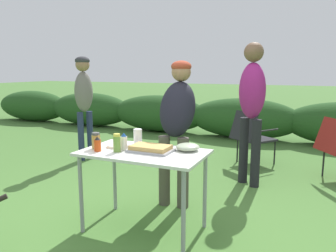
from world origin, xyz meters
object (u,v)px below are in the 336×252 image
(food_tray, at_px, (151,149))
(spice_jar, at_px, (96,141))
(standing_person_in_olive_jacket, at_px, (177,117))
(standing_person_with_beanie, at_px, (252,100))
(camp_chair_green_behind_table, at_px, (251,135))
(folding_table, at_px, (143,160))
(hot_sauce_bottle, at_px, (98,144))
(mayo_bottle, at_px, (124,142))
(mixing_bowl, at_px, (188,147))
(relish_jar, at_px, (117,143))
(plate_stack, at_px, (119,145))
(standing_person_in_navy_coat, at_px, (84,94))
(paper_cup_stack, at_px, (138,137))

(food_tray, relative_size, spice_jar, 2.59)
(standing_person_in_olive_jacket, bearing_deg, standing_person_with_beanie, 52.64)
(camp_chair_green_behind_table, bearing_deg, spice_jar, -74.31)
(folding_table, height_order, hot_sauce_bottle, hot_sauce_bottle)
(mayo_bottle, bearing_deg, mixing_bowl, 21.91)
(relish_jar, bearing_deg, folding_table, 27.86)
(camp_chair_green_behind_table, bearing_deg, relish_jar, -69.40)
(folding_table, xyz_separation_m, plate_stack, (-0.30, 0.06, 0.09))
(plate_stack, distance_m, standing_person_in_olive_jacket, 0.75)
(mixing_bowl, relative_size, mayo_bottle, 1.33)
(standing_person_in_navy_coat, height_order, camp_chair_green_behind_table, standing_person_in_navy_coat)
(mayo_bottle, height_order, camp_chair_green_behind_table, mayo_bottle)
(standing_person_with_beanie, relative_size, camp_chair_green_behind_table, 2.14)
(mayo_bottle, bearing_deg, camp_chair_green_behind_table, 74.97)
(hot_sauce_bottle, bearing_deg, folding_table, 23.30)
(relish_jar, bearing_deg, hot_sauce_bottle, -162.68)
(food_tray, xyz_separation_m, relish_jar, (-0.27, -0.13, 0.05))
(food_tray, relative_size, mayo_bottle, 2.43)
(folding_table, relative_size, plate_stack, 4.96)
(food_tray, height_order, standing_person_with_beanie, standing_person_with_beanie)
(standing_person_with_beanie, bearing_deg, standing_person_in_navy_coat, -150.13)
(relish_jar, relative_size, hot_sauce_bottle, 1.22)
(folding_table, xyz_separation_m, spice_jar, (-0.44, -0.08, 0.15))
(plate_stack, relative_size, standing_person_with_beanie, 0.12)
(camp_chair_green_behind_table, bearing_deg, standing_person_in_navy_coat, -126.25)
(spice_jar, height_order, standing_person_in_olive_jacket, standing_person_in_olive_jacket)
(paper_cup_stack, height_order, mayo_bottle, same)
(food_tray, xyz_separation_m, paper_cup_stack, (-0.22, 0.16, 0.05))
(food_tray, xyz_separation_m, camp_chair_green_behind_table, (0.44, 2.52, -0.30))
(relish_jar, bearing_deg, food_tray, 25.78)
(standing_person_in_olive_jacket, bearing_deg, plate_stack, -119.44)
(mixing_bowl, distance_m, standing_person_in_navy_coat, 2.82)
(folding_table, relative_size, spice_jar, 7.39)
(plate_stack, relative_size, mayo_bottle, 1.39)
(mayo_bottle, bearing_deg, standing_person_in_olive_jacket, 73.97)
(food_tray, height_order, plate_stack, food_tray)
(paper_cup_stack, xyz_separation_m, spice_jar, (-0.29, -0.27, -0.01))
(mixing_bowl, bearing_deg, paper_cup_stack, -179.48)
(folding_table, height_order, plate_stack, plate_stack)
(folding_table, distance_m, mixing_bowl, 0.41)
(hot_sauce_bottle, bearing_deg, paper_cup_stack, 58.30)
(folding_table, distance_m, spice_jar, 0.48)
(plate_stack, relative_size, standing_person_in_navy_coat, 0.13)
(spice_jar, bearing_deg, relish_jar, -5.77)
(hot_sauce_bottle, relative_size, standing_person_in_navy_coat, 0.08)
(mixing_bowl, bearing_deg, standing_person_in_navy_coat, 146.82)
(standing_person_in_navy_coat, bearing_deg, mayo_bottle, -114.13)
(relish_jar, xyz_separation_m, standing_person_in_navy_coat, (-1.79, 1.83, 0.25))
(mixing_bowl, distance_m, mayo_bottle, 0.57)
(paper_cup_stack, xyz_separation_m, standing_person_with_beanie, (0.81, 1.43, 0.26))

